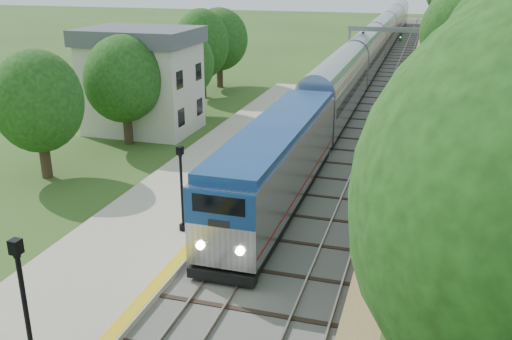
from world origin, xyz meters
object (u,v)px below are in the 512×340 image
(station_building, at_px, (142,79))
(lamppost_far, at_px, (182,194))
(lamppost_mid, at_px, (28,322))
(train, at_px, (374,48))
(signal_gantry, at_px, (386,40))
(signal_farside, at_px, (406,115))

(station_building, xyz_separation_m, lamppost_far, (10.68, -16.73, -1.83))
(station_building, distance_m, lamppost_mid, 29.89)
(train, relative_size, lamppost_mid, 24.84)
(signal_gantry, bearing_deg, lamppost_mid, -96.23)
(station_building, bearing_deg, signal_farside, -13.39)
(signal_gantry, relative_size, lamppost_far, 2.00)
(lamppost_mid, bearing_deg, signal_gantry, 83.77)
(station_building, xyz_separation_m, signal_gantry, (16.47, 24.99, 0.73))
(station_building, distance_m, train, 40.73)
(lamppost_far, bearing_deg, lamppost_mid, -89.90)
(signal_gantry, relative_size, train, 0.07)
(signal_gantry, bearing_deg, lamppost_far, -97.90)
(lamppost_mid, relative_size, signal_farside, 0.79)
(station_building, relative_size, lamppost_far, 2.05)
(signal_gantry, height_order, lamppost_far, signal_gantry)
(signal_gantry, xyz_separation_m, lamppost_far, (-5.79, -41.72, -2.56))
(lamppost_mid, height_order, lamppost_far, lamppost_mid)
(station_building, xyz_separation_m, train, (14.00, 38.20, -1.84))
(lamppost_far, bearing_deg, train, 86.55)
(train, height_order, lamppost_mid, lamppost_mid)
(signal_gantry, relative_size, lamppost_mid, 1.74)
(train, relative_size, signal_farside, 19.55)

